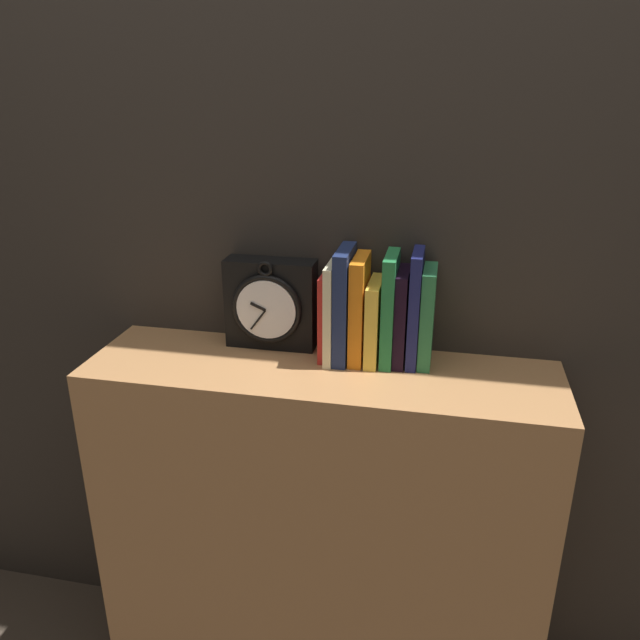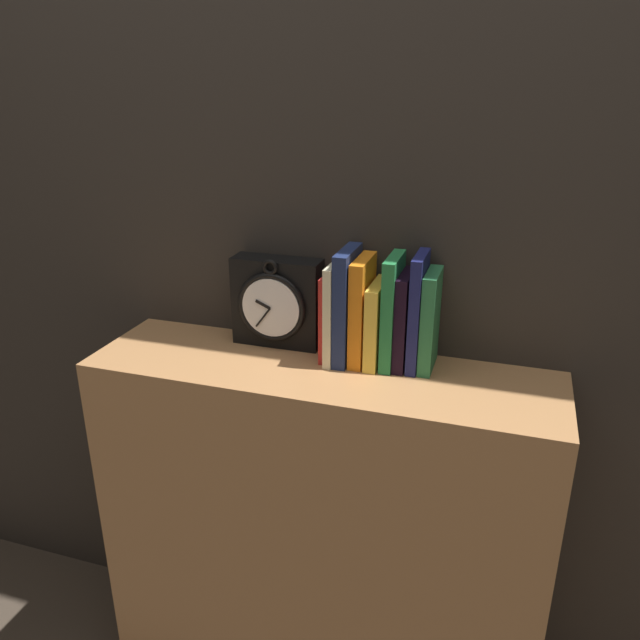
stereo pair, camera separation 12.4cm
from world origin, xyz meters
The scene contains 12 objects.
wall_back centered at (0.00, 0.17, 1.30)m, with size 6.00×0.05×2.60m.
bookshelf centered at (0.00, 0.00, 0.44)m, with size 1.01×0.29×0.88m.
clock centered at (-0.13, 0.10, 0.99)m, with size 0.20×0.08×0.21m.
book_slot0_red centered at (0.00, 0.07, 0.98)m, with size 0.02×0.12×0.19m.
book_slot1_cream centered at (0.01, 0.07, 0.99)m, with size 0.02×0.13×0.22m.
book_slot2_navy centered at (0.04, 0.07, 1.01)m, with size 0.03×0.13×0.25m.
book_slot3_orange centered at (0.07, 0.07, 1.00)m, with size 0.03×0.12×0.23m.
book_slot4_yellow centered at (0.10, 0.07, 0.97)m, with size 0.03×0.13×0.18m.
book_slot5_green centered at (0.14, 0.07, 1.00)m, with size 0.03×0.12×0.24m.
book_slot6_black centered at (0.16, 0.07, 0.99)m, with size 0.02×0.12×0.20m.
book_slot7_navy centered at (0.19, 0.08, 1.01)m, with size 0.02×0.11×0.25m.
book_slot8_green centered at (0.22, 0.08, 0.99)m, with size 0.03×0.11×0.21m.
Camera 2 is at (0.36, -1.13, 1.47)m, focal length 35.00 mm.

